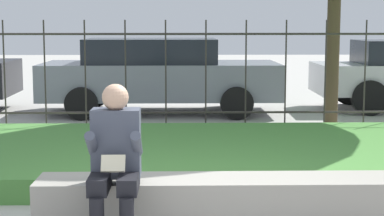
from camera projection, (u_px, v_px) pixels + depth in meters
name	position (u px, v px, depth m)	size (l,w,h in m)	color
stone_bench	(224.00, 206.00, 5.32)	(3.08, 0.50, 0.42)	gray
person_seated_reader	(115.00, 157.00, 4.96)	(0.42, 0.73, 1.22)	black
grass_berm	(188.00, 155.00, 7.71)	(10.46, 3.42, 0.24)	#4C893D
iron_fence	(186.00, 75.00, 9.67)	(8.46, 0.03, 1.75)	#332D28
car_parked_center	(158.00, 74.00, 12.14)	(4.42, 2.02, 1.41)	slate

